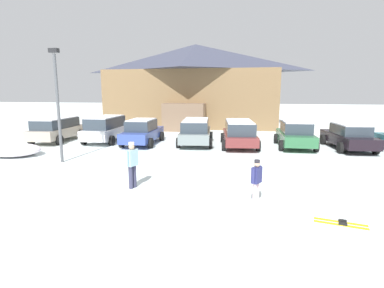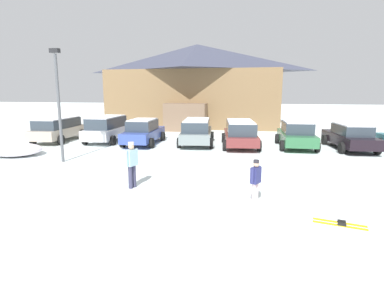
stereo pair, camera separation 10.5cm
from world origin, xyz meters
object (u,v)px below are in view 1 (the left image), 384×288
parked_beige_suv (57,129)px  parked_grey_wagon (196,131)px  skier_teen_in_navy_coat (256,179)px  pair_of_skis (341,223)px  skier_adult_in_blue_parka (132,162)px  parked_black_sedan (348,136)px  parked_green_coupe (295,134)px  parked_blue_hatchback (142,132)px  ski_lodge (195,84)px  plowed_snow_pile (14,150)px  lamp_post (58,100)px  parked_white_suv (106,128)px  parked_maroon_van (239,133)px

parked_beige_suv → parked_grey_wagon: size_ratio=0.98×
parked_beige_suv → skier_teen_in_navy_coat: size_ratio=3.42×
pair_of_skis → skier_adult_in_blue_parka: bearing=163.7°
parked_black_sedan → skier_adult_in_blue_parka: (-10.06, -9.21, 0.15)m
parked_grey_wagon → parked_green_coupe: (6.22, -0.13, -0.06)m
parked_blue_hatchback → parked_grey_wagon: parked_blue_hatchback is taller
ski_lodge → parked_black_sedan: size_ratio=3.49×
skier_adult_in_blue_parka → plowed_snow_pile: 9.24m
parked_green_coupe → plowed_snow_pile: parked_green_coupe is taller
skier_adult_in_blue_parka → lamp_post: 6.20m
parked_beige_suv → parked_black_sedan: 18.95m
ski_lodge → lamp_post: bearing=-101.1°
parked_green_coupe → parked_white_suv: bearing=179.9°
parked_green_coupe → skier_adult_in_blue_parka: size_ratio=2.57×
ski_lodge → parked_green_coupe: ski_lodge is taller
skier_teen_in_navy_coat → skier_adult_in_blue_parka: bearing=168.5°
parked_blue_hatchback → parked_green_coupe: parked_blue_hatchback is taller
parked_white_suv → skier_teen_in_navy_coat: (9.75, -10.10, -0.14)m
parked_beige_suv → skier_teen_in_navy_coat: (13.19, -9.69, -0.09)m
ski_lodge → parked_blue_hatchback: 13.34m
parked_grey_wagon → lamp_post: lamp_post is taller
ski_lodge → lamp_post: ski_lodge is taller
parked_grey_wagon → skier_adult_in_blue_parka: 9.36m
skier_adult_in_blue_parka → skier_teen_in_navy_coat: (4.31, -0.87, -0.15)m
pair_of_skis → ski_lodge: bearing=108.2°
parked_beige_suv → plowed_snow_pile: (0.62, -4.74, -0.57)m
parked_beige_suv → parked_black_sedan: size_ratio=1.00×
parked_beige_suv → parked_blue_hatchback: (6.23, -0.09, -0.05)m
parked_green_coupe → lamp_post: bearing=-153.2°
parked_beige_suv → parked_green_coupe: 15.89m
parked_blue_hatchback → skier_adult_in_blue_parka: bearing=-73.1°
ski_lodge → skier_adult_in_blue_parka: size_ratio=10.10×
parked_maroon_van → plowed_snow_pile: size_ratio=1.75×
ski_lodge → skier_teen_in_navy_coat: (5.57, -22.45, -3.35)m
parked_blue_hatchback → parked_grey_wagon: size_ratio=0.95×
parked_maroon_van → skier_teen_in_navy_coat: parked_maroon_van is taller
parked_green_coupe → plowed_snow_pile: size_ratio=1.54×
parked_blue_hatchback → parked_grey_wagon: 3.49m
parked_black_sedan → pair_of_skis: parked_black_sedan is taller
parked_white_suv → lamp_post: 6.40m
lamp_post → pair_of_skis: bearing=-24.2°
parked_grey_wagon → pair_of_skis: parked_grey_wagon is taller
parked_beige_suv → lamp_post: bearing=-54.5°
parked_maroon_van → plowed_snow_pile: (-11.86, -4.88, -0.57)m
parked_white_suv → pair_of_skis: bearing=-43.0°
skier_adult_in_blue_parka → skier_teen_in_navy_coat: size_ratio=1.19×
parked_white_suv → skier_teen_in_navy_coat: 14.03m
parked_maroon_van → parked_blue_hatchback: bearing=-177.9°
skier_adult_in_blue_parka → lamp_post: (-4.88, 3.20, 2.10)m
ski_lodge → plowed_snow_pile: (-7.00, -17.50, -3.82)m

